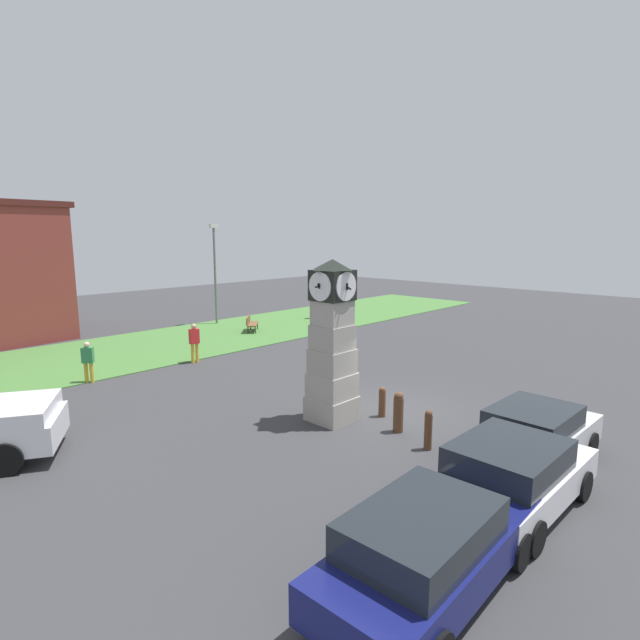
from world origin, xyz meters
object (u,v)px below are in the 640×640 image
Objects in this scene: bollard_far_row at (428,430)px; car_near_tower at (512,474)px; car_by_building at (536,433)px; street_lamp_near_road at (215,267)px; bollard_mid_row at (398,412)px; pedestrian_by_cars at (194,340)px; bollard_end_row at (462,459)px; bollard_near_tower at (382,401)px; bench at (251,323)px; pedestrian_near_bench at (314,305)px; clock_tower at (332,347)px; pedestrian_crossing_lot at (88,360)px; car_navy_sedan at (429,547)px.

car_near_tower is (-1.28, -2.72, 0.21)m from bollard_far_row.
car_by_building is 0.64× the size of street_lamp_near_road.
car_by_building is (1.16, -2.28, 0.20)m from bollard_far_row.
bollard_mid_row is 3.59m from car_by_building.
pedestrian_by_cars is (-0.44, 14.29, 0.24)m from car_by_building.
car_by_building reaches higher than bollard_end_row.
bollard_near_tower reaches higher than bench.
pedestrian_near_bench reaches higher than bollard_mid_row.
clock_tower is 2.80× the size of pedestrian_by_cars.
bollard_near_tower is 9.75m from pedestrian_by_cars.
bench is at bearing 17.84° from pedestrian_crossing_lot.
pedestrian_crossing_lot is (-2.84, 13.69, 0.43)m from bollard_end_row.
bollard_near_tower is 1.24m from bollard_mid_row.
pedestrian_near_bench is (13.60, 18.87, 0.14)m from car_near_tower.
car_navy_sedan is (-4.37, -5.99, -1.48)m from clock_tower.
bench is at bearing 61.06° from clock_tower.
clock_tower is at bearing 79.34° from car_near_tower.
clock_tower is 8.94m from pedestrian_by_cars.
bollard_far_row is 12.85m from pedestrian_crossing_lot.
bollard_mid_row reaches higher than bollard_far_row.
pedestrian_crossing_lot reaches higher than bollard_near_tower.
pedestrian_crossing_lot reaches higher than bollard_mid_row.
pedestrian_crossing_lot is at bearing -146.66° from street_lamp_near_road.
clock_tower reaches higher than car_by_building.
bollard_end_row is at bearing -126.84° from pedestrian_near_bench.
bollard_far_row is 5.33m from car_navy_sedan.
clock_tower is at bearing -69.11° from pedestrian_crossing_lot.
clock_tower reaches higher than bollard_far_row.
street_lamp_near_road is at bearing 66.29° from clock_tower.
car_navy_sedan is at bearing -178.77° from car_near_tower.
bollard_near_tower is 0.15× the size of street_lamp_near_road.
bollard_end_row is at bearing -78.30° from pedestrian_crossing_lot.
pedestrian_near_bench is 0.92× the size of pedestrian_by_cars.
clock_tower is at bearing 92.90° from bollard_far_row.
car_navy_sedan is at bearing -174.89° from car_by_building.
bollard_mid_row is at bearing -128.53° from pedestrian_near_bench.
bollard_far_row is at bearing -127.34° from pedestrian_near_bench.
bench is at bearing 66.76° from bollard_far_row.
bollard_mid_row is at bearing 66.49° from car_near_tower.
bollard_end_row is at bearing -98.02° from clock_tower.
clock_tower reaches higher than bollard_end_row.
car_by_building is at bearing -104.89° from street_lamp_near_road.
car_by_building reaches higher than bollard_mid_row.
clock_tower is 14.33m from bench.
pedestrian_by_cars reaches higher than car_navy_sedan.
pedestrian_crossing_lot is at bearing 106.47° from bollard_far_row.
bollard_end_row is at bearing -117.54° from bollard_near_tower.
bollard_mid_row is 10.78m from pedestrian_by_cars.
pedestrian_near_bench is (11.88, 14.92, 0.30)m from bollard_mid_row.
car_navy_sedan is 2.89× the size of pedestrian_near_bench.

